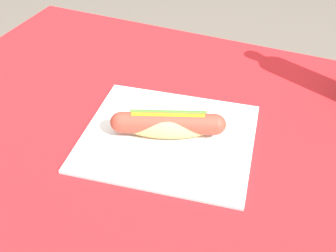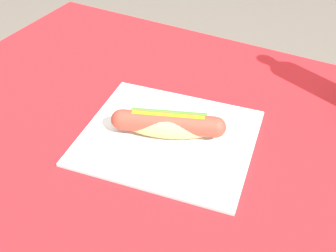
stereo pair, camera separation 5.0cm
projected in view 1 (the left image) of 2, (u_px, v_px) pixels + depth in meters
The scene contains 3 objects.
dining_table at pixel (149, 184), 0.86m from camera, with size 1.02×0.81×0.75m.
paper_wrapper at pixel (168, 137), 0.74m from camera, with size 0.31×0.27×0.01m, color silver.
hot_dog at pixel (168, 124), 0.73m from camera, with size 0.20×0.10×0.05m.
Camera 1 is at (0.26, -0.52, 1.25)m, focal length 43.19 mm.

